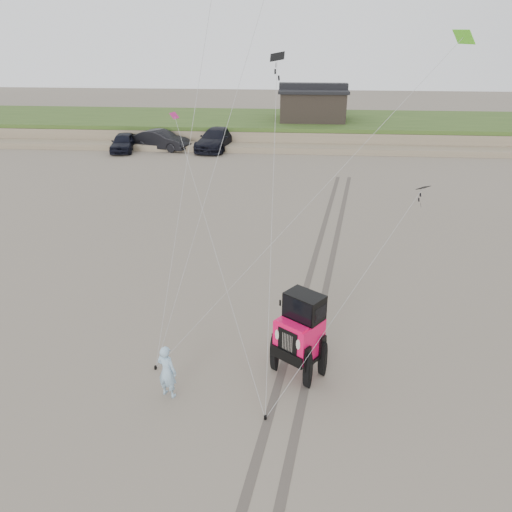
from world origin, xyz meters
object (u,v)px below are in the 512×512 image
object	(u,v)px
truck_b	(161,140)
man	(167,371)
truck_a	(124,142)
jeep	(299,344)
cabin	(313,103)
truck_c	(216,139)

from	to	relation	value
truck_b	man	distance (m)	32.89
truck_a	jeep	size ratio (longest dim) A/B	0.79
jeep	cabin	bearing A→B (deg)	125.07
jeep	truck_a	bearing A→B (deg)	153.93
jeep	man	size ratio (longest dim) A/B	3.43
truck_a	man	distance (m)	33.02
truck_c	truck_a	bearing A→B (deg)	-160.50
truck_b	man	xyz separation A→B (m)	(8.50, -31.77, -0.01)
jeep	man	distance (m)	3.93
truck_c	cabin	bearing A→B (deg)	44.05
truck_a	truck_b	distance (m)	3.18
cabin	truck_b	world-z (taller)	cabin
cabin	truck_c	bearing A→B (deg)	-145.32
truck_a	truck_c	distance (m)	7.98
man	cabin	bearing A→B (deg)	-74.96
jeep	man	bearing A→B (deg)	-123.32
truck_a	jeep	world-z (taller)	jeep
truck_c	jeep	xyz separation A→B (m)	(7.41, -30.99, 0.17)
jeep	truck_b	bearing A→B (deg)	148.48
cabin	jeep	size ratio (longest dim) A/B	1.13
cabin	jeep	world-z (taller)	cabin
truck_a	jeep	xyz separation A→B (m)	(15.26, -29.58, 0.30)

